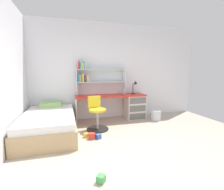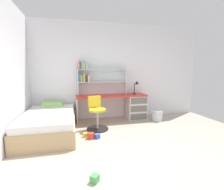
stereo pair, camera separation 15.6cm
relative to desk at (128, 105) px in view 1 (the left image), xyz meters
name	(u,v)px [view 1 (the left image)]	position (x,y,z in m)	size (l,w,h in m)	color
ground_plane	(159,166)	(-0.44, -2.45, -0.42)	(5.55, 6.47, 0.02)	#B2A393
room_shell	(69,72)	(-1.68, -1.17, 0.98)	(5.55, 6.47, 2.77)	silver
desk	(128,105)	(0.00, 0.00, 0.00)	(2.00, 0.53, 0.73)	red
bookshelf_hutch	(93,76)	(-1.01, 0.15, 0.87)	(1.40, 0.22, 0.94)	silver
desk_lamp	(135,85)	(0.21, 0.00, 0.58)	(0.20, 0.17, 0.38)	black
swivel_chair	(97,116)	(-1.06, -0.67, -0.09)	(0.52, 0.52, 0.80)	black
bed_platform	(49,124)	(-2.14, -0.68, -0.17)	(1.12, 1.92, 0.60)	tan
waste_bin	(156,115)	(0.71, -0.36, -0.27)	(0.29, 0.29, 0.28)	silver
toy_block_green_0	(101,179)	(-1.36, -2.59, -0.36)	(0.10, 0.10, 0.10)	#479E51
toy_block_red_1	(92,136)	(-1.27, -1.20, -0.35)	(0.12, 0.12, 0.12)	red
toy_block_yellow_2	(86,135)	(-1.37, -1.09, -0.36)	(0.09, 0.09, 0.09)	gold
toy_block_blue_3	(98,136)	(-1.14, -1.23, -0.36)	(0.10, 0.10, 0.10)	#3860B7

